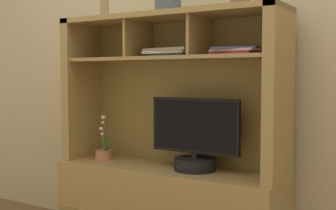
% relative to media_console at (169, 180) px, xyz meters
% --- Properties ---
extents(back_wall, '(6.00, 0.02, 2.80)m').
position_rel_media_console_xyz_m(back_wall, '(0.00, 0.23, 0.98)').
color(back_wall, tan).
rests_on(back_wall, ground).
extents(media_console, '(1.35, 0.45, 1.38)m').
position_rel_media_console_xyz_m(media_console, '(0.00, 0.00, 0.00)').
color(media_console, olive).
rests_on(media_console, ground).
extents(tv_monitor, '(0.53, 0.23, 0.40)m').
position_rel_media_console_xyz_m(tv_monitor, '(0.18, -0.01, 0.24)').
color(tv_monitor, black).
rests_on(tv_monitor, media_console).
extents(potted_orchid, '(0.12, 0.12, 0.28)m').
position_rel_media_console_xyz_m(potted_orchid, '(-0.46, -0.03, 0.12)').
color(potted_orchid, '#B36E4F').
rests_on(potted_orchid, media_console).
extents(magazine_stack_left, '(0.27, 0.21, 0.04)m').
position_rel_media_console_xyz_m(magazine_stack_left, '(0.42, -0.00, 0.73)').
color(magazine_stack_left, maroon).
rests_on(magazine_stack_left, media_console).
extents(magazine_stack_centre, '(0.32, 0.23, 0.05)m').
position_rel_media_console_xyz_m(magazine_stack_centre, '(0.03, -0.01, 0.74)').
color(magazine_stack_centre, '#235283').
rests_on(magazine_stack_centre, media_console).
extents(diffuser_bottle, '(0.05, 0.05, 0.28)m').
position_rel_media_console_xyz_m(diffuser_bottle, '(-0.44, -0.03, 1.02)').
color(diffuser_bottle, '#92724C').
rests_on(diffuser_bottle, media_console).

